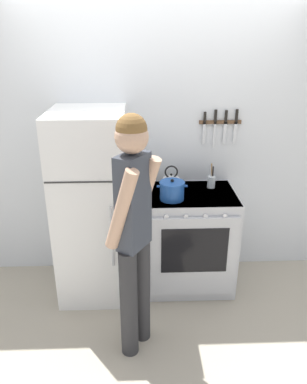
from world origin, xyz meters
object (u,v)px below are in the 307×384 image
object	(u,v)px
refrigerator	(93,207)
stove_range	(189,240)
utensil_jar	(211,181)
person	(134,227)
dutch_oven_pot	(172,190)
tea_kettle	(171,181)

from	to	relation	value
refrigerator	stove_range	size ratio (longest dim) A/B	1.79
utensil_jar	person	distance (m)	1.15
dutch_oven_pot	tea_kettle	world-z (taller)	tea_kettle
refrigerator	dutch_oven_pot	world-z (taller)	refrigerator
dutch_oven_pot	person	bearing A→B (deg)	-115.46
tea_kettle	utensil_jar	size ratio (longest dim) A/B	0.97
dutch_oven_pot	utensil_jar	distance (m)	0.46
utensil_jar	person	xyz separation A→B (m)	(-0.70, -0.91, 0.03)
tea_kettle	person	world-z (taller)	person
refrigerator	stove_range	world-z (taller)	refrigerator
tea_kettle	utensil_jar	bearing A→B (deg)	1.17
refrigerator	person	size ratio (longest dim) A/B	0.93
refrigerator	utensil_jar	world-z (taller)	refrigerator
stove_range	person	distance (m)	1.06
stove_range	tea_kettle	size ratio (longest dim) A/B	4.27
utensil_jar	person	size ratio (longest dim) A/B	0.13
stove_range	tea_kettle	distance (m)	0.57
refrigerator	utensil_jar	distance (m)	1.09
person	tea_kettle	bearing A→B (deg)	12.28
stove_range	refrigerator	bearing A→B (deg)	-178.89
tea_kettle	person	distance (m)	0.97
stove_range	utensil_jar	bearing A→B (deg)	38.01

